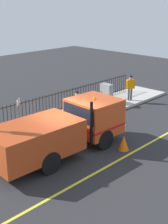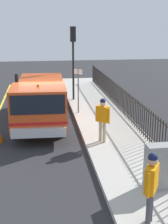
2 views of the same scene
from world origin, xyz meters
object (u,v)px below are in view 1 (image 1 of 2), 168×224
at_px(worker_standing, 77,102).
at_px(utility_cabinet, 107,93).
at_px(traffic_cone, 124,143).
at_px(street_sign, 19,116).
at_px(work_truck, 67,127).
at_px(pedestrian_distant, 130,85).

height_order(worker_standing, utility_cabinet, worker_standing).
distance_m(traffic_cone, street_sign, 5.02).
bearing_deg(street_sign, traffic_cone, -139.21).
bearing_deg(street_sign, utility_cabinet, -80.59).
height_order(traffic_cone, street_sign, street_sign).
relative_size(worker_standing, street_sign, 0.75).
distance_m(work_truck, pedestrian_distant, 8.48).
xyz_separation_m(pedestrian_distant, traffic_cone, (-4.17, 6.16, -0.88)).
xyz_separation_m(pedestrian_distant, street_sign, (-0.48, 9.34, 0.37)).
distance_m(work_truck, worker_standing, 3.77).
bearing_deg(street_sign, pedestrian_distant, -87.05).
relative_size(work_truck, traffic_cone, 9.69).
relative_size(pedestrian_distant, utility_cabinet, 1.37).
bearing_deg(work_truck, traffic_cone, 50.16).
height_order(worker_standing, traffic_cone, worker_standing).
relative_size(utility_cabinet, traffic_cone, 1.81).
bearing_deg(worker_standing, traffic_cone, 31.28).
height_order(pedestrian_distant, street_sign, street_sign).
distance_m(utility_cabinet, traffic_cone, 6.82).
bearing_deg(work_truck, worker_standing, 130.09).
bearing_deg(utility_cabinet, worker_standing, 103.61).
bearing_deg(utility_cabinet, work_truck, 115.86).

